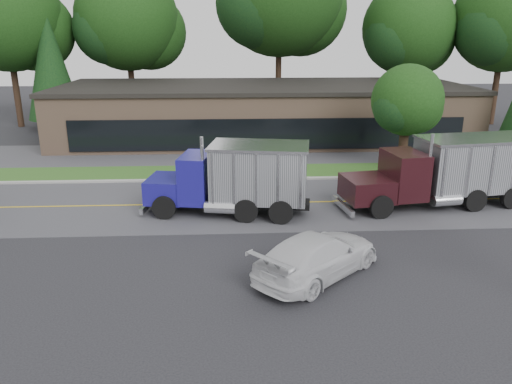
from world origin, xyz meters
TOP-DOWN VIEW (x-y plane):
  - ground at (0.00, 0.00)m, footprint 140.00×140.00m
  - road at (0.00, 9.00)m, footprint 60.00×8.00m
  - center_line at (0.00, 9.00)m, footprint 60.00×0.12m
  - curb at (0.00, 13.20)m, footprint 60.00×0.30m
  - grass_verge at (0.00, 15.00)m, footprint 60.00×3.40m
  - far_parking at (0.00, 20.00)m, footprint 60.00×7.00m
  - strip_mall at (2.00, 26.00)m, footprint 32.00×12.00m
  - tree_far_a at (-19.85, 32.12)m, footprint 10.12×9.52m
  - tree_far_b at (-9.85, 34.12)m, footprint 9.94×9.36m
  - tree_far_d at (16.14, 33.11)m, footprint 9.06×8.53m
  - tree_far_e at (24.15, 31.12)m, footprint 9.86×9.28m
  - evergreen_left at (-16.00, 30.00)m, footprint 4.60×4.60m
  - tree_verge at (10.07, 15.05)m, footprint 4.57×4.30m
  - dump_truck_blue at (-0.45, 7.60)m, footprint 7.86×3.80m
  - dump_truck_maroon at (10.08, 8.29)m, footprint 9.89×3.92m
  - rally_car at (2.27, 1.02)m, footprint 5.43×5.28m

SIDE VIEW (x-z plane):
  - ground at x=0.00m, z-range 0.00..0.00m
  - road at x=0.00m, z-range -0.01..0.01m
  - center_line at x=0.00m, z-range 0.00..0.00m
  - curb at x=0.00m, z-range -0.06..0.06m
  - grass_verge at x=0.00m, z-range -0.01..0.01m
  - far_parking at x=0.00m, z-range -0.01..0.01m
  - rally_car at x=2.27m, z-range 0.00..1.56m
  - dump_truck_blue at x=-0.45m, z-range 0.12..3.48m
  - dump_truck_maroon at x=10.08m, z-range 0.13..3.49m
  - strip_mall at x=2.00m, z-range 0.00..4.00m
  - tree_verge at x=10.07m, z-range 0.89..7.41m
  - evergreen_left at x=-16.00m, z-range 0.52..10.96m
  - tree_far_d at x=16.14m, z-range 1.78..14.71m
  - tree_far_e at x=24.15m, z-range 1.94..16.01m
  - tree_far_b at x=-9.85m, z-range 1.96..16.14m
  - tree_far_a at x=-19.85m, z-range 1.99..16.43m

